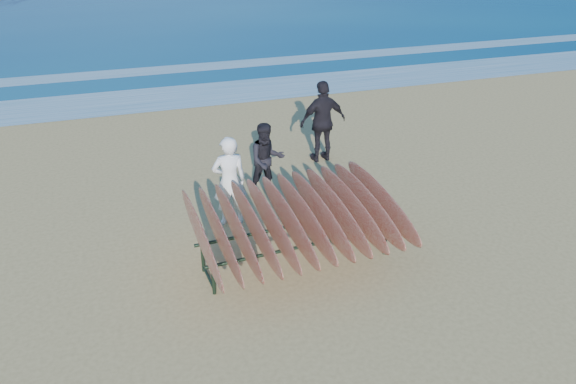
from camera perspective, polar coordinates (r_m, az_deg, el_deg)
name	(u,v)px	position (r m, az deg, el deg)	size (l,w,h in m)	color
ground	(303,264)	(9.29, 1.58, -7.36)	(120.00, 120.00, 0.00)	tan
foam_near	(196,95)	(18.19, -9.35, 9.70)	(160.00, 160.00, 0.00)	white
foam_far	(179,69)	(21.53, -11.01, 12.20)	(160.00, 160.00, 0.00)	white
surfboard_rack	(297,218)	(8.91, 0.87, -2.68)	(3.31, 2.72, 1.28)	#1D2E20
person_white	(229,181)	(10.13, -5.97, 1.11)	(0.62, 0.41, 1.70)	white
person_dark_a	(267,160)	(11.19, -2.19, 3.27)	(0.74, 0.58, 1.52)	black
person_dark_b	(323,122)	(12.80, 3.57, 7.16)	(1.10, 0.46, 1.87)	black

